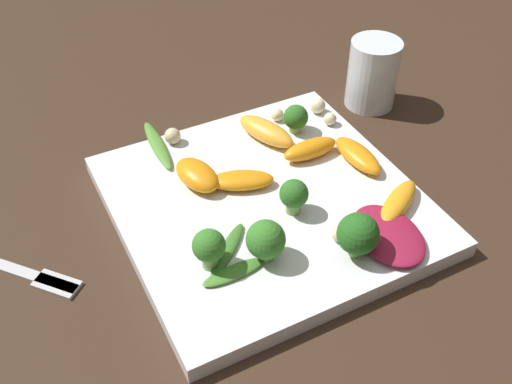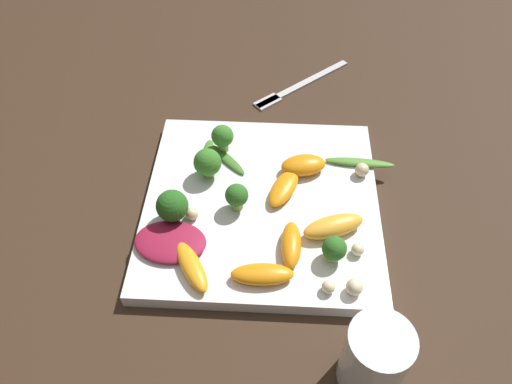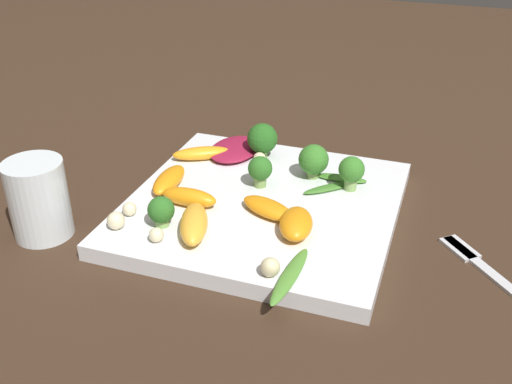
% 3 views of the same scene
% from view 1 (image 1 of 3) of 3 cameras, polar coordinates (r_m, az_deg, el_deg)
% --- Properties ---
extents(ground_plane, '(2.40, 2.40, 0.00)m').
position_cam_1_polar(ground_plane, '(0.62, 0.96, -1.77)').
color(ground_plane, '#382619').
extents(plate, '(0.29, 0.29, 0.02)m').
position_cam_1_polar(plate, '(0.61, 0.97, -1.15)').
color(plate, white).
rests_on(plate, ground_plane).
extents(drinking_glass, '(0.06, 0.06, 0.08)m').
position_cam_1_polar(drinking_glass, '(0.76, 11.05, 10.99)').
color(drinking_glass, white).
rests_on(drinking_glass, ground_plane).
extents(fork, '(0.15, 0.14, 0.01)m').
position_cam_1_polar(fork, '(0.60, -22.50, -6.59)').
color(fork, silver).
rests_on(fork, ground_plane).
extents(radicchio_leaf_0, '(0.09, 0.07, 0.01)m').
position_cam_1_polar(radicchio_leaf_0, '(0.57, 12.47, -3.99)').
color(radicchio_leaf_0, maroon).
rests_on(radicchio_leaf_0, plate).
extents(orange_segment_0, '(0.07, 0.03, 0.02)m').
position_cam_1_polar(orange_segment_0, '(0.65, 9.67, 3.46)').
color(orange_segment_0, orange).
rests_on(orange_segment_0, plate).
extents(orange_segment_1, '(0.02, 0.06, 0.02)m').
position_cam_1_polar(orange_segment_1, '(0.65, 5.19, 4.09)').
color(orange_segment_1, orange).
rests_on(orange_segment_1, plate).
extents(orange_segment_2, '(0.06, 0.05, 0.02)m').
position_cam_1_polar(orange_segment_2, '(0.61, -5.63, 1.63)').
color(orange_segment_2, orange).
rests_on(orange_segment_2, plate).
extents(orange_segment_3, '(0.05, 0.07, 0.02)m').
position_cam_1_polar(orange_segment_3, '(0.61, -1.43, 1.12)').
color(orange_segment_3, orange).
rests_on(orange_segment_3, plate).
extents(orange_segment_4, '(0.06, 0.07, 0.02)m').
position_cam_1_polar(orange_segment_4, '(0.60, 13.38, -0.95)').
color(orange_segment_4, orange).
rests_on(orange_segment_4, plate).
extents(orange_segment_5, '(0.08, 0.05, 0.02)m').
position_cam_1_polar(orange_segment_5, '(0.67, 0.96, 5.80)').
color(orange_segment_5, '#FCAD33').
rests_on(orange_segment_5, plate).
extents(broccoli_floret_0, '(0.03, 0.03, 0.03)m').
position_cam_1_polar(broccoli_floret_0, '(0.68, 3.81, 7.04)').
color(broccoli_floret_0, '#84AD5B').
rests_on(broccoli_floret_0, plate).
extents(broccoli_floret_1, '(0.03, 0.03, 0.04)m').
position_cam_1_polar(broccoli_floret_1, '(0.52, -4.50, -5.27)').
color(broccoli_floret_1, '#84AD5B').
rests_on(broccoli_floret_1, plate).
extents(broccoli_floret_2, '(0.03, 0.03, 0.04)m').
position_cam_1_polar(broccoli_floret_2, '(0.57, 3.62, -0.30)').
color(broccoli_floret_2, '#7A9E51').
rests_on(broccoli_floret_2, plate).
extents(broccoli_floret_3, '(0.04, 0.04, 0.04)m').
position_cam_1_polar(broccoli_floret_3, '(0.53, 0.93, -4.62)').
color(broccoli_floret_3, '#7A9E51').
rests_on(broccoli_floret_3, plate).
extents(broccoli_floret_4, '(0.04, 0.04, 0.04)m').
position_cam_1_polar(broccoli_floret_4, '(0.54, 9.69, -4.01)').
color(broccoli_floret_4, '#84AD5B').
rests_on(broccoli_floret_4, plate).
extents(arugula_sprig_0, '(0.02, 0.06, 0.00)m').
position_cam_1_polar(arugula_sprig_0, '(0.53, -2.11, -7.64)').
color(arugula_sprig_0, '#47842D').
rests_on(arugula_sprig_0, plate).
extents(arugula_sprig_1, '(0.09, 0.02, 0.01)m').
position_cam_1_polar(arugula_sprig_1, '(0.67, -9.37, 4.45)').
color(arugula_sprig_1, '#518E33').
rests_on(arugula_sprig_1, plate).
extents(arugula_sprig_2, '(0.06, 0.06, 0.01)m').
position_cam_1_polar(arugula_sprig_2, '(0.55, -2.73, -5.52)').
color(arugula_sprig_2, '#3D7528').
rests_on(arugula_sprig_2, plate).
extents(macadamia_nut_0, '(0.02, 0.02, 0.02)m').
position_cam_1_polar(macadamia_nut_0, '(0.67, -7.95, 5.31)').
color(macadamia_nut_0, beige).
rests_on(macadamia_nut_0, plate).
extents(macadamia_nut_1, '(0.02, 0.02, 0.02)m').
position_cam_1_polar(macadamia_nut_1, '(0.56, 7.98, -3.96)').
color(macadamia_nut_1, beige).
rests_on(macadamia_nut_1, plate).
extents(macadamia_nut_2, '(0.02, 0.02, 0.02)m').
position_cam_1_polar(macadamia_nut_2, '(0.70, 7.07, 6.93)').
color(macadamia_nut_2, beige).
rests_on(macadamia_nut_2, plate).
extents(macadamia_nut_3, '(0.02, 0.02, 0.02)m').
position_cam_1_polar(macadamia_nut_3, '(0.72, 5.89, 8.18)').
color(macadamia_nut_3, beige).
rests_on(macadamia_nut_3, plate).
extents(macadamia_nut_4, '(0.02, 0.02, 0.02)m').
position_cam_1_polar(macadamia_nut_4, '(0.70, 2.03, 7.37)').
color(macadamia_nut_4, beige).
rests_on(macadamia_nut_4, plate).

